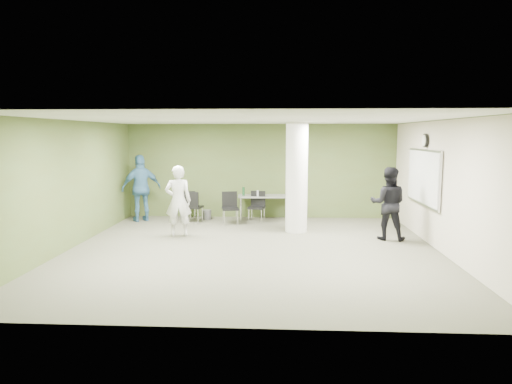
# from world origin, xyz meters

# --- Properties ---
(floor) EXTENTS (8.00, 8.00, 0.00)m
(floor) POSITION_xyz_m (0.00, 0.00, 0.00)
(floor) COLOR #504F3F
(floor) RESTS_ON ground
(ceiling) EXTENTS (8.00, 8.00, 0.00)m
(ceiling) POSITION_xyz_m (0.00, 0.00, 2.80)
(ceiling) COLOR white
(ceiling) RESTS_ON wall_back
(wall_back) EXTENTS (8.00, 2.80, 0.02)m
(wall_back) POSITION_xyz_m (0.00, 4.00, 1.40)
(wall_back) COLOR #4F592A
(wall_back) RESTS_ON floor
(wall_left) EXTENTS (0.02, 8.00, 2.80)m
(wall_left) POSITION_xyz_m (-4.00, 0.00, 1.40)
(wall_left) COLOR #4F592A
(wall_left) RESTS_ON floor
(wall_right_cream) EXTENTS (0.02, 8.00, 2.80)m
(wall_right_cream) POSITION_xyz_m (4.00, 0.00, 1.40)
(wall_right_cream) COLOR beige
(wall_right_cream) RESTS_ON floor
(column) EXTENTS (0.56, 0.56, 2.80)m
(column) POSITION_xyz_m (1.00, 2.00, 1.40)
(column) COLOR silver
(column) RESTS_ON floor
(whiteboard) EXTENTS (0.05, 2.30, 1.30)m
(whiteboard) POSITION_xyz_m (3.92, 1.20, 1.50)
(whiteboard) COLOR silver
(whiteboard) RESTS_ON wall_right_cream
(wall_clock) EXTENTS (0.06, 0.32, 0.32)m
(wall_clock) POSITION_xyz_m (3.92, 1.20, 2.35)
(wall_clock) COLOR black
(wall_clock) RESTS_ON wall_right_cream
(folding_table) EXTENTS (1.56, 0.75, 0.97)m
(folding_table) POSITION_xyz_m (0.10, 3.54, 0.67)
(folding_table) COLOR gray
(folding_table) RESTS_ON floor
(wastebasket) EXTENTS (0.25, 0.25, 0.28)m
(wastebasket) POSITION_xyz_m (-1.56, 3.52, 0.14)
(wastebasket) COLOR #4C4C4C
(wastebasket) RESTS_ON floor
(chair_back_left) EXTENTS (0.47, 0.47, 0.84)m
(chair_back_left) POSITION_xyz_m (-2.12, 3.57, 0.49)
(chair_back_left) COLOR black
(chair_back_left) RESTS_ON floor
(chair_back_right) EXTENTS (0.51, 0.51, 0.90)m
(chair_back_right) POSITION_xyz_m (-1.88, 3.00, 0.52)
(chair_back_right) COLOR black
(chair_back_right) RESTS_ON floor
(chair_table_left) EXTENTS (0.53, 0.53, 0.90)m
(chair_table_left) POSITION_xyz_m (-0.82, 2.92, 0.52)
(chair_table_left) COLOR black
(chair_table_left) RESTS_ON floor
(chair_table_right) EXTENTS (0.51, 0.51, 0.88)m
(chair_table_right) POSITION_xyz_m (-0.07, 3.21, 0.51)
(chair_table_right) COLOR black
(chair_table_right) RESTS_ON floor
(woman_white) EXTENTS (0.71, 0.54, 1.74)m
(woman_white) POSITION_xyz_m (-1.91, 1.32, 0.87)
(woman_white) COLOR silver
(woman_white) RESTS_ON floor
(man_black) EXTENTS (0.96, 0.82, 1.73)m
(man_black) POSITION_xyz_m (3.14, 1.21, 0.87)
(man_black) COLOR black
(man_black) RESTS_ON floor
(man_blue) EXTENTS (1.20, 0.99, 1.92)m
(man_blue) POSITION_xyz_m (-3.40, 3.18, 0.96)
(man_blue) COLOR #3A6990
(man_blue) RESTS_ON floor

